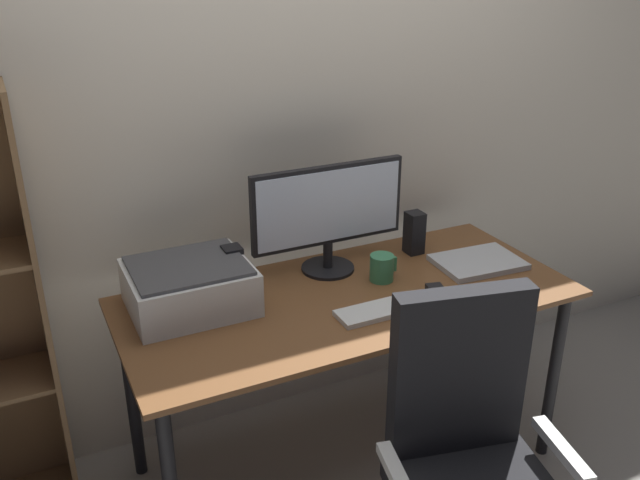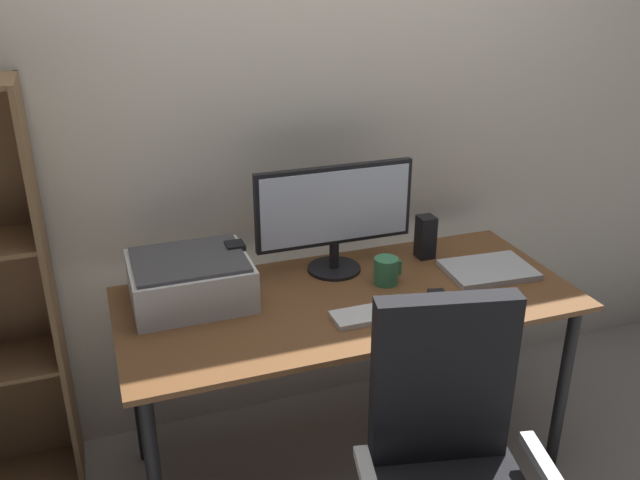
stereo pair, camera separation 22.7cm
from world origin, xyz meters
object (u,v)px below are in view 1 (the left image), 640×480
(speaker_right, at_px, (414,233))
(printer, at_px, (190,286))
(laptop, at_px, (477,262))
(coffee_mug, at_px, (382,268))
(keyboard, at_px, (379,311))
(mouse, at_px, (437,293))
(monitor, at_px, (328,211))
(desk, at_px, (348,316))
(speaker_left, at_px, (233,269))

(speaker_right, bearing_deg, printer, -176.90)
(laptop, distance_m, speaker_right, 0.27)
(coffee_mug, height_order, printer, printer)
(laptop, xyz_separation_m, printer, (-1.08, 0.15, 0.07))
(keyboard, bearing_deg, mouse, 2.14)
(speaker_right, bearing_deg, laptop, -51.17)
(mouse, bearing_deg, monitor, 138.43)
(desk, distance_m, monitor, 0.39)
(monitor, relative_size, coffee_mug, 5.77)
(speaker_left, bearing_deg, mouse, -29.48)
(mouse, bearing_deg, coffee_mug, 132.78)
(desk, bearing_deg, laptop, 0.40)
(mouse, distance_m, speaker_right, 0.38)
(keyboard, bearing_deg, laptop, 16.69)
(speaker_left, relative_size, speaker_right, 1.00)
(desk, distance_m, mouse, 0.32)
(coffee_mug, bearing_deg, monitor, 130.28)
(speaker_right, bearing_deg, keyboard, -135.84)
(desk, relative_size, speaker_left, 9.35)
(speaker_left, distance_m, speaker_right, 0.75)
(keyboard, bearing_deg, printer, 150.52)
(mouse, xyz_separation_m, coffee_mug, (-0.11, 0.20, 0.03))
(desk, relative_size, coffee_mug, 15.38)
(speaker_left, bearing_deg, keyboard, -43.47)
(coffee_mug, distance_m, speaker_right, 0.29)
(coffee_mug, height_order, speaker_left, speaker_left)
(desk, xyz_separation_m, coffee_mug, (0.16, 0.05, 0.13))
(coffee_mug, relative_size, speaker_left, 0.61)
(desk, distance_m, laptop, 0.57)
(laptop, bearing_deg, desk, -175.87)
(keyboard, height_order, mouse, mouse)
(monitor, height_order, keyboard, monitor)
(mouse, bearing_deg, speaker_right, 83.71)
(speaker_right, xyz_separation_m, printer, (-0.92, -0.05, -0.00))
(laptop, bearing_deg, speaker_left, 171.36)
(keyboard, height_order, laptop, laptop)
(laptop, bearing_deg, printer, 175.83)
(desk, distance_m, speaker_left, 0.44)
(monitor, bearing_deg, speaker_right, -1.20)
(desk, relative_size, keyboard, 5.48)
(desk, xyz_separation_m, speaker_left, (-0.35, 0.20, 0.17))
(coffee_mug, relative_size, printer, 0.26)
(mouse, bearing_deg, desk, 165.63)
(speaker_right, bearing_deg, speaker_left, 180.00)
(monitor, xyz_separation_m, laptop, (0.54, -0.21, -0.23))
(keyboard, bearing_deg, coffee_mug, 57.01)
(speaker_left, height_order, printer, speaker_left)
(desk, relative_size, laptop, 4.97)
(monitor, height_order, printer, monitor)
(mouse, xyz_separation_m, printer, (-0.79, 0.30, 0.06))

